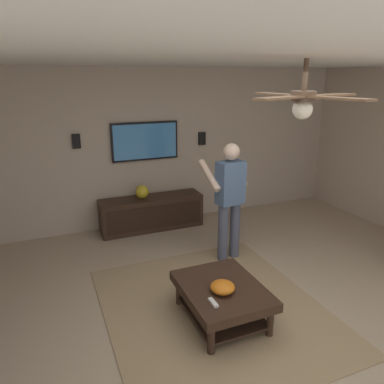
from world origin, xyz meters
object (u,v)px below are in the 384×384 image
at_px(coffee_table, 222,295).
at_px(person_standing, 229,195).
at_px(tv, 145,141).
at_px(bowl, 223,287).
at_px(remote_white, 213,303).
at_px(ceiling_fan, 304,100).
at_px(media_console, 152,213).
at_px(wall_speaker_right, 76,141).
at_px(vase_round, 142,192).
at_px(wall_speaker_left, 202,139).

height_order(coffee_table, person_standing, person_standing).
bearing_deg(tv, bowl, -1.40).
distance_m(bowl, remote_white, 0.23).
xyz_separation_m(person_standing, ceiling_fan, (-1.75, 0.32, 1.35)).
bearing_deg(coffee_table, ceiling_fan, -144.10).
xyz_separation_m(bowl, ceiling_fan, (-0.44, -0.44, 1.83)).
bearing_deg(coffee_table, person_standing, -30.48).
xyz_separation_m(media_console, wall_speaker_right, (0.25, 1.08, 1.24)).
height_order(tv, ceiling_fan, ceiling_fan).
bearing_deg(ceiling_fan, vase_round, 9.09).
relative_size(tv, person_standing, 0.68).
xyz_separation_m(bowl, remote_white, (-0.14, 0.17, -0.04)).
bearing_deg(coffee_table, wall_speaker_right, 20.00).
distance_m(person_standing, bowl, 1.59).
distance_m(remote_white, wall_speaker_left, 3.53).
relative_size(person_standing, vase_round, 7.45).
distance_m(coffee_table, person_standing, 1.54).
bearing_deg(wall_speaker_right, wall_speaker_left, -90.00).
relative_size(media_console, remote_white, 11.33).
relative_size(coffee_table, wall_speaker_left, 4.55).
xyz_separation_m(coffee_table, media_console, (2.64, -0.03, -0.02)).
bearing_deg(person_standing, remote_white, 139.68).
xyz_separation_m(coffee_table, person_standing, (1.21, -0.71, 0.64)).
height_order(remote_white, vase_round, vase_round).
bearing_deg(wall_speaker_left, media_console, 103.88).
distance_m(tv, bowl, 3.14).
bearing_deg(bowl, ceiling_fan, -135.34).
bearing_deg(wall_speaker_right, media_console, -103.24).
height_order(tv, bowl, tv).
relative_size(person_standing, remote_white, 10.93).
bearing_deg(vase_round, remote_white, 178.04).
distance_m(bowl, ceiling_fan, 1.93).
distance_m(media_console, wall_speaker_left, 1.56).
bearing_deg(tv, coffee_table, -0.53).
relative_size(tv, wall_speaker_right, 5.06).
relative_size(wall_speaker_left, ceiling_fan, 0.18).
relative_size(coffee_table, tv, 0.90).
distance_m(tv, remote_white, 3.29).
bearing_deg(ceiling_fan, remote_white, 63.78).
relative_size(remote_white, ceiling_fan, 0.12).
height_order(media_console, wall_speaker_left, wall_speaker_left).
relative_size(coffee_table, remote_white, 6.67).
height_order(tv, remote_white, tv).
xyz_separation_m(coffee_table, wall_speaker_right, (2.89, 1.05, 1.22)).
bearing_deg(coffee_table, remote_white, 137.74).
height_order(coffee_table, wall_speaker_right, wall_speaker_right).
relative_size(vase_round, ceiling_fan, 0.18).
height_order(person_standing, vase_round, person_standing).
distance_m(coffee_table, wall_speaker_left, 3.28).
xyz_separation_m(vase_round, ceiling_fan, (-3.19, -0.51, 1.63)).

